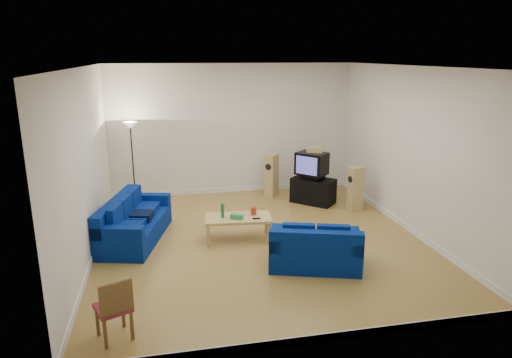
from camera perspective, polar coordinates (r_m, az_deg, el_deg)
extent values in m
cube|color=olive|center=(8.71, 0.54, -7.69)|extent=(6.00, 6.50, 0.01)
cube|color=white|center=(8.01, 0.60, 13.87)|extent=(6.00, 6.50, 0.01)
cube|color=white|center=(11.35, -2.93, 6.18)|extent=(6.00, 0.01, 3.20)
cube|color=white|center=(5.21, 8.20, -5.14)|extent=(6.00, 0.01, 3.20)
cube|color=white|center=(8.14, -20.56, 1.53)|extent=(0.01, 6.50, 3.20)
cube|color=white|center=(9.31, 18.96, 3.32)|extent=(0.01, 6.50, 3.20)
cube|color=white|center=(11.69, -2.82, -1.30)|extent=(6.00, 0.02, 0.12)
cube|color=white|center=(5.93, 7.57, -19.18)|extent=(6.00, 0.02, 0.12)
cube|color=white|center=(8.61, -19.53, -8.47)|extent=(0.02, 6.50, 0.12)
cube|color=white|center=(9.72, 18.12, -5.58)|extent=(0.02, 6.50, 0.12)
cube|color=#061853|center=(8.97, -14.80, -6.15)|extent=(1.38, 2.22, 0.39)
cube|color=#061853|center=(8.95, -17.07, -3.67)|extent=(0.72, 2.04, 0.40)
cube|color=#061853|center=(9.70, -13.30, -2.47)|extent=(0.91, 0.42, 0.22)
cube|color=#061853|center=(8.05, -16.92, -6.49)|extent=(0.91, 0.42, 0.22)
cube|color=black|center=(8.83, -14.06, -4.44)|extent=(0.46, 0.46, 0.11)
cube|color=#061853|center=(7.72, 7.36, -9.47)|extent=(1.66, 1.23, 0.37)
cube|color=#061853|center=(7.28, 7.51, -7.88)|extent=(1.47, 0.63, 0.37)
cube|color=#061853|center=(7.61, 2.55, -7.37)|extent=(0.43, 0.84, 0.21)
cube|color=#061853|center=(7.66, 12.29, -7.59)|extent=(0.43, 0.84, 0.21)
cube|color=black|center=(7.73, 7.40, -7.25)|extent=(0.44, 0.44, 0.10)
cube|color=tan|center=(8.62, -2.25, -4.91)|extent=(1.29, 0.73, 0.05)
cube|color=tan|center=(8.44, -5.99, -7.07)|extent=(0.07, 0.07, 0.40)
cube|color=tan|center=(8.92, -6.01, -5.81)|extent=(0.07, 0.07, 0.40)
cube|color=tan|center=(8.51, 1.73, -6.79)|extent=(0.07, 0.07, 0.40)
cube|color=tan|center=(8.99, 1.27, -5.55)|extent=(0.07, 0.07, 0.40)
cylinder|color=#197233|center=(8.55, -4.20, -3.97)|extent=(0.08, 0.08, 0.27)
cube|color=green|center=(8.50, -2.41, -4.69)|extent=(0.25, 0.20, 0.09)
cylinder|color=red|center=(8.70, -0.32, -3.99)|extent=(0.13, 0.13, 0.15)
cube|color=black|center=(8.49, 0.07, -4.96)|extent=(0.15, 0.06, 0.02)
cube|color=black|center=(10.83, 7.15, -1.46)|extent=(1.07, 1.06, 0.59)
cube|color=black|center=(10.76, 7.11, 0.38)|extent=(0.59, 0.60, 0.11)
cube|color=black|center=(10.64, 6.99, 1.94)|extent=(0.81, 0.82, 0.51)
cube|color=#3D3B83|center=(10.42, 6.33, 1.67)|extent=(0.38, 0.40, 0.41)
cube|color=tan|center=(10.59, 7.33, 3.63)|extent=(0.38, 0.27, 0.12)
cube|color=tan|center=(11.21, 1.94, 0.46)|extent=(0.39, 0.39, 1.05)
cylinder|color=black|center=(11.02, 1.54, 1.52)|extent=(0.13, 0.12, 0.15)
cube|color=tan|center=(10.41, 12.33, -1.21)|extent=(0.33, 0.28, 1.00)
cylinder|color=black|center=(10.26, 11.70, -0.03)|extent=(0.05, 0.15, 0.15)
cylinder|color=black|center=(11.08, -14.79, -2.99)|extent=(0.25, 0.25, 0.03)
cylinder|color=black|center=(10.84, -15.12, 1.63)|extent=(0.03, 0.03, 1.82)
cone|color=white|center=(10.66, -15.47, 6.51)|extent=(0.33, 0.33, 0.15)
cube|color=brown|center=(5.99, -18.33, -17.92)|extent=(0.05, 0.05, 0.40)
cube|color=brown|center=(6.26, -19.22, -16.44)|extent=(0.05, 0.05, 0.40)
cube|color=brown|center=(6.06, -15.26, -17.21)|extent=(0.05, 0.05, 0.40)
cube|color=brown|center=(6.33, -16.28, -15.80)|extent=(0.05, 0.05, 0.40)
cube|color=maroon|center=(6.05, -17.44, -15.09)|extent=(0.52, 0.52, 0.05)
cube|color=brown|center=(5.79, -17.06, -14.04)|extent=(0.38, 0.19, 0.40)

